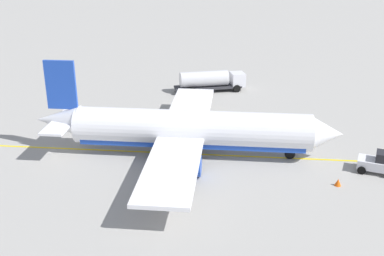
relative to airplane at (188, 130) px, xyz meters
The scene contains 7 objects.
ground_plane 2.80m from the airplane, 16.14° to the left, with size 400.00×400.00×0.00m, color #9E9B96.
airplane is the anchor object (origin of this frame).
fuel_tanker 22.85m from the airplane, 103.67° to the left, with size 10.25×7.90×3.15m.
pushback_tug 19.27m from the airplane, ahead, with size 3.62×2.33×2.20m.
refueling_worker 14.26m from the airplane, 101.89° to the left, with size 0.63×0.60×1.71m.
safety_cone_nose 15.88m from the airplane, ahead, with size 0.62×0.62×0.69m, color #F2590F.
taxi_line_marking 2.79m from the airplane, 16.14° to the left, with size 78.49×0.30×0.01m, color yellow.
Camera 1 is at (16.89, -41.94, 21.08)m, focal length 43.57 mm.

